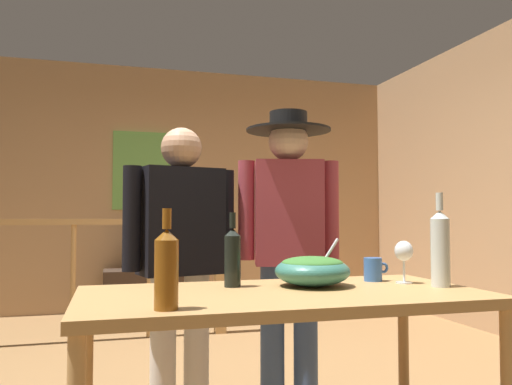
# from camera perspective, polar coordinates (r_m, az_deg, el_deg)

# --- Properties ---
(back_wall) EXTENTS (5.23, 0.10, 2.79)m
(back_wall) POSITION_cam_1_polar(r_m,az_deg,el_deg) (6.09, -8.38, 0.46)
(back_wall) COLOR tan
(back_wall) RESTS_ON ground_plane
(side_wall_right) EXTENTS (0.10, 4.76, 2.79)m
(side_wall_right) POSITION_cam_1_polar(r_m,az_deg,el_deg) (5.11, 25.90, 1.30)
(side_wall_right) COLOR tan
(side_wall_right) RESTS_ON ground_plane
(framed_picture) EXTENTS (0.70, 0.03, 0.89)m
(framed_picture) POSITION_cam_1_polar(r_m,az_deg,el_deg) (6.00, -12.30, 2.36)
(framed_picture) COLOR #67A74D
(stair_railing) EXTENTS (2.64, 0.10, 1.09)m
(stair_railing) POSITION_cam_1_polar(r_m,az_deg,el_deg) (4.67, -13.85, -7.36)
(stair_railing) COLOR #B2844C
(stair_railing) RESTS_ON ground_plane
(tv_console) EXTENTS (0.90, 0.40, 0.49)m
(tv_console) POSITION_cam_1_polar(r_m,az_deg,el_deg) (5.75, -12.08, -10.79)
(tv_console) COLOR #38281E
(tv_console) RESTS_ON ground_plane
(flat_screen_tv) EXTENTS (0.51, 0.12, 0.41)m
(flat_screen_tv) POSITION_cam_1_polar(r_m,az_deg,el_deg) (5.67, -12.01, -5.94)
(flat_screen_tv) COLOR black
(flat_screen_tv) RESTS_ON tv_console
(serving_table) EXTENTS (1.53, 0.76, 0.77)m
(serving_table) POSITION_cam_1_polar(r_m,az_deg,el_deg) (2.01, 3.05, -12.96)
(serving_table) COLOR #B2844C
(serving_table) RESTS_ON ground_plane
(salad_bowl) EXTENTS (0.31, 0.31, 0.20)m
(salad_bowl) POSITION_cam_1_polar(r_m,az_deg,el_deg) (2.15, 6.28, -8.48)
(salad_bowl) COLOR #337060
(salad_bowl) RESTS_ON serving_table
(wine_glass) EXTENTS (0.08, 0.08, 0.18)m
(wine_glass) POSITION_cam_1_polar(r_m,az_deg,el_deg) (2.31, 16.11, -6.46)
(wine_glass) COLOR silver
(wine_glass) RESTS_ON serving_table
(wine_bottle_amber) EXTENTS (0.07, 0.07, 0.31)m
(wine_bottle_amber) POSITION_cam_1_polar(r_m,az_deg,el_deg) (1.62, -9.93, -8.21)
(wine_bottle_amber) COLOR brown
(wine_bottle_amber) RESTS_ON serving_table
(wine_bottle_clear) EXTENTS (0.08, 0.08, 0.38)m
(wine_bottle_clear) POSITION_cam_1_polar(r_m,az_deg,el_deg) (2.24, 19.80, -5.71)
(wine_bottle_clear) COLOR silver
(wine_bottle_clear) RESTS_ON serving_table
(wine_bottle_dark) EXTENTS (0.07, 0.07, 0.30)m
(wine_bottle_dark) POSITION_cam_1_polar(r_m,az_deg,el_deg) (2.11, -2.62, -7.08)
(wine_bottle_dark) COLOR black
(wine_bottle_dark) RESTS_ON serving_table
(mug_blue) EXTENTS (0.12, 0.08, 0.10)m
(mug_blue) POSITION_cam_1_polar(r_m,az_deg,el_deg) (2.36, 12.91, -8.33)
(mug_blue) COLOR #3866B2
(mug_blue) RESTS_ON serving_table
(person_standing_left) EXTENTS (0.59, 0.31, 1.52)m
(person_standing_left) POSITION_cam_1_polar(r_m,az_deg,el_deg) (2.67, -8.37, -6.23)
(person_standing_left) COLOR beige
(person_standing_left) RESTS_ON ground_plane
(person_standing_right) EXTENTS (0.54, 0.46, 1.63)m
(person_standing_right) POSITION_cam_1_polar(r_m,az_deg,el_deg) (2.80, 3.65, -4.49)
(person_standing_right) COLOR #3D5684
(person_standing_right) RESTS_ON ground_plane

